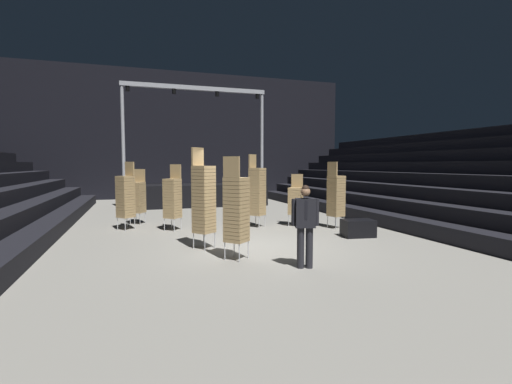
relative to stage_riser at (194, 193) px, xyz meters
The scene contains 14 objects.
ground_plane 10.30m from the stage_riser, 90.00° to the right, with size 22.00×30.00×0.10m, color gray.
arena_end_wall 5.79m from the stage_riser, 90.00° to the left, with size 22.00×0.30×8.00m, color black.
bleacher_bank_right 12.30m from the stage_riser, 49.21° to the right, with size 6.00×24.00×3.60m.
stage_riser is the anchor object (origin of this frame).
man_with_tie 12.62m from the stage_riser, 88.18° to the right, with size 0.57×0.33×1.71m.
chair_stack_front_left 9.25m from the stage_riser, 67.90° to the right, with size 0.55×0.55×2.22m.
chair_stack_front_right 7.50m from the stage_riser, 103.57° to the right, with size 0.62×0.62×2.14m.
chair_stack_mid_left 7.42m from the stage_riser, 115.62° to the right, with size 0.62×0.62×2.22m.
chair_stack_mid_right 6.24m from the stage_riser, 116.97° to the right, with size 0.60×0.60×1.96m.
chair_stack_mid_centre 8.07m from the stage_riser, 72.71° to the right, with size 0.62×0.62×1.79m.
chair_stack_rear_left 7.60m from the stage_riser, 82.04° to the right, with size 0.62×0.62×2.48m.
chair_stack_rear_right 11.52m from the stage_riser, 93.76° to the right, with size 0.62×0.62×2.31m.
chair_stack_rear_centre 10.26m from the stage_riser, 97.02° to the right, with size 0.62×0.62×2.56m.
equipment_road_case 10.63m from the stage_riser, 71.70° to the right, with size 0.90×0.60×0.51m, color black.
Camera 1 is at (-2.87, -9.12, 2.13)m, focal length 25.88 mm.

